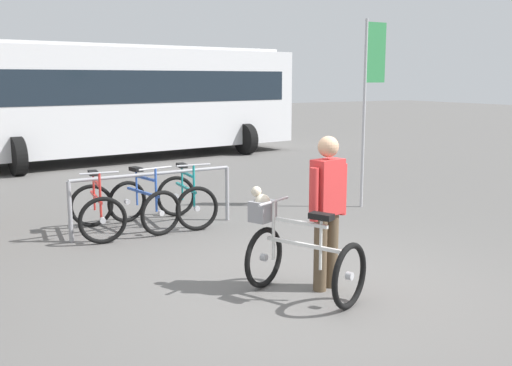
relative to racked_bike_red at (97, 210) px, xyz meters
name	(u,v)px	position (x,y,z in m)	size (l,w,h in m)	color
ground_plane	(307,285)	(1.42, -3.22, -0.37)	(80.00, 80.00, 0.00)	#605E5B
bike_rack_rail	(154,188)	(0.81, -0.15, 0.27)	(2.51, 0.14, 0.88)	#99999E
racked_bike_red	(97,210)	(0.00, 0.00, 0.00)	(0.78, 1.18, 0.98)	black
racked_bike_blue	(143,205)	(0.70, 0.02, 0.00)	(0.84, 1.21, 0.97)	black
racked_bike_teal	(186,200)	(1.40, 0.04, 0.00)	(0.75, 1.17, 0.98)	black
featured_bicycle	(295,250)	(1.13, -3.39, 0.12)	(1.04, 1.26, 1.09)	black
person_with_featured_bike	(327,206)	(1.52, -3.41, 0.54)	(0.52, 0.27, 1.64)	brown
bus_distant	(124,96)	(2.91, 7.82, 1.37)	(10.23, 4.17, 3.08)	silver
banner_flag	(371,78)	(4.65, -0.41, 1.86)	(0.45, 0.05, 3.20)	#B2B2B7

